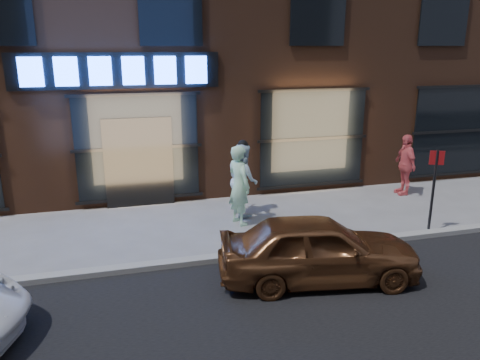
# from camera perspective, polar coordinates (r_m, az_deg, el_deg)

# --- Properties ---
(ground) EXTENTS (90.00, 90.00, 0.00)m
(ground) POSITION_cam_1_polar(r_m,az_deg,el_deg) (9.47, -10.41, -10.55)
(ground) COLOR slate
(ground) RESTS_ON ground
(curb) EXTENTS (60.00, 0.25, 0.12)m
(curb) POSITION_cam_1_polar(r_m,az_deg,el_deg) (9.45, -10.43, -10.23)
(curb) COLOR gray
(curb) RESTS_ON ground
(storefront_building) EXTENTS (30.20, 8.28, 10.30)m
(storefront_building) POSITION_cam_1_polar(r_m,az_deg,el_deg) (16.50, -13.92, 18.88)
(storefront_building) COLOR #54301E
(storefront_building) RESTS_ON ground
(man_bowtie) EXTENTS (0.68, 0.83, 1.96)m
(man_bowtie) POSITION_cam_1_polar(r_m,az_deg,el_deg) (11.23, -0.11, -0.63)
(man_bowtie) COLOR #BFFBD0
(man_bowtie) RESTS_ON ground
(man_cap) EXTENTS (0.76, 0.95, 1.86)m
(man_cap) POSITION_cam_1_polar(r_m,az_deg,el_deg) (11.92, 0.33, 0.11)
(man_cap) COLOR silver
(man_cap) RESTS_ON ground
(passerby) EXTENTS (0.55, 1.08, 1.77)m
(passerby) POSITION_cam_1_polar(r_m,az_deg,el_deg) (14.39, 19.48, 1.79)
(passerby) COLOR #EA6065
(passerby) RESTS_ON ground
(gold_sedan) EXTENTS (3.84, 2.04, 1.25)m
(gold_sedan) POSITION_cam_1_polar(r_m,az_deg,el_deg) (8.77, 9.53, -8.26)
(gold_sedan) COLOR brown
(gold_sedan) RESTS_ON ground
(sign_post) EXTENTS (0.30, 0.15, 1.99)m
(sign_post) POSITION_cam_1_polar(r_m,az_deg,el_deg) (11.40, 22.56, -0.46)
(sign_post) COLOR #262628
(sign_post) RESTS_ON ground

